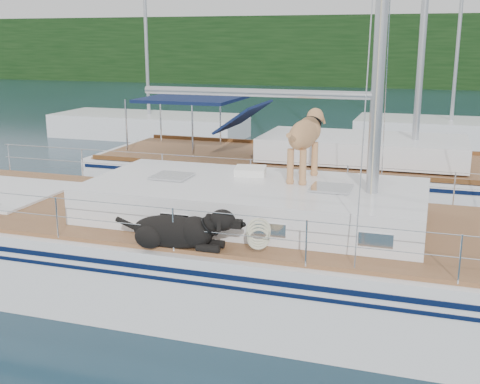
% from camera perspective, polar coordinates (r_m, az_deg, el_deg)
% --- Properties ---
extents(ground, '(120.00, 120.00, 0.00)m').
position_cam_1_polar(ground, '(10.17, -3.06, -8.82)').
color(ground, black).
rests_on(ground, ground).
extents(tree_line, '(90.00, 3.00, 6.00)m').
position_cam_1_polar(tree_line, '(53.83, 14.79, 12.76)').
color(tree_line, black).
rests_on(tree_line, ground).
extents(shore_bank, '(92.00, 1.00, 1.20)m').
position_cam_1_polar(shore_bank, '(55.13, 14.71, 10.29)').
color(shore_bank, '#595147').
rests_on(shore_bank, ground).
extents(main_sailboat, '(12.00, 3.80, 14.01)m').
position_cam_1_polar(main_sailboat, '(9.89, -2.55, -5.24)').
color(main_sailboat, white).
rests_on(main_sailboat, ground).
extents(neighbor_sailboat, '(11.00, 3.50, 13.30)m').
position_cam_1_polar(neighbor_sailboat, '(15.11, 7.30, 1.30)').
color(neighbor_sailboat, white).
rests_on(neighbor_sailboat, ground).
extents(bg_boat_west, '(8.00, 3.00, 11.65)m').
position_cam_1_polar(bg_boat_west, '(25.66, -8.58, 6.18)').
color(bg_boat_west, white).
rests_on(bg_boat_west, ground).
extents(bg_boat_center, '(7.20, 3.00, 11.65)m').
position_cam_1_polar(bg_boat_center, '(24.98, 19.31, 5.33)').
color(bg_boat_center, white).
rests_on(bg_boat_center, ground).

